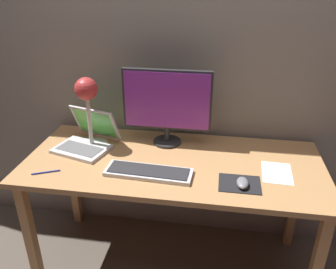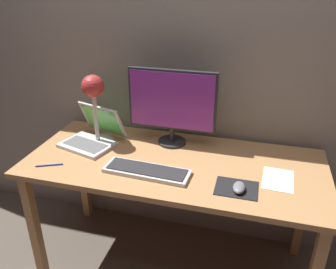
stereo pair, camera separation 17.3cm
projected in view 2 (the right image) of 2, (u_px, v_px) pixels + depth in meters
ground_plane at (173, 262)px, 2.18m from camera, size 4.80×4.80×0.00m
back_wall at (192, 42)px, 1.96m from camera, size 4.80×0.06×2.60m
desk at (174, 174)px, 1.89m from camera, size 1.60×0.70×0.74m
monitor at (172, 103)px, 1.94m from camera, size 0.50×0.16×0.44m
keyboard_main at (147, 171)px, 1.74m from camera, size 0.45×0.16×0.03m
laptop at (94, 133)px, 2.03m from camera, size 0.36×0.37×0.22m
desk_lamp at (94, 99)px, 1.93m from camera, size 0.18×0.18×0.41m
mousepad at (236, 188)px, 1.62m from camera, size 0.20×0.16×0.00m
mouse at (239, 187)px, 1.59m from camera, size 0.06×0.10×0.03m
paper_sheet_near_mouse at (278, 179)px, 1.69m from camera, size 0.16×0.22×0.00m
pen at (49, 165)px, 1.81m from camera, size 0.13×0.07×0.01m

